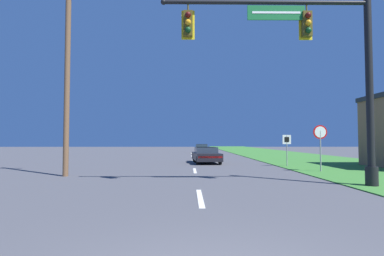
# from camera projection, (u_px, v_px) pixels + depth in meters

# --- Properties ---
(grass_verge_right) EXTENTS (10.00, 110.00, 0.04)m
(grass_verge_right) POSITION_uv_depth(u_px,v_px,m) (287.00, 156.00, 32.93)
(grass_verge_right) COLOR #38752D
(grass_verge_right) RESTS_ON ground
(road_center_line) EXTENTS (0.16, 34.80, 0.01)m
(road_center_line) POSITION_uv_depth(u_px,v_px,m) (193.00, 161.00, 24.83)
(road_center_line) COLOR silver
(road_center_line) RESTS_ON ground
(signal_mast) EXTENTS (8.01, 0.47, 7.73)m
(signal_mast) POSITION_uv_depth(u_px,v_px,m) (319.00, 61.00, 11.16)
(signal_mast) COLOR black
(signal_mast) RESTS_ON grass_verge_right
(car_ahead) EXTENTS (2.14, 4.55, 1.19)m
(car_ahead) POSITION_uv_depth(u_px,v_px,m) (206.00, 155.00, 22.79)
(car_ahead) COLOR black
(car_ahead) RESTS_ON ground
(far_car) EXTENTS (1.82, 4.62, 1.19)m
(far_car) POSITION_uv_depth(u_px,v_px,m) (202.00, 148.00, 42.38)
(far_car) COLOR black
(far_car) RESTS_ON ground
(stop_sign) EXTENTS (0.76, 0.07, 2.50)m
(stop_sign) POSITION_uv_depth(u_px,v_px,m) (320.00, 138.00, 16.24)
(stop_sign) COLOR gray
(stop_sign) RESTS_ON grass_verge_right
(route_sign_post) EXTENTS (0.55, 0.06, 2.03)m
(route_sign_post) POSITION_uv_depth(u_px,v_px,m) (287.00, 143.00, 19.67)
(route_sign_post) COLOR gray
(route_sign_post) RESTS_ON grass_verge_right
(utility_pole_near) EXTENTS (1.80, 0.26, 9.62)m
(utility_pole_near) POSITION_uv_depth(u_px,v_px,m) (67.00, 73.00, 14.43)
(utility_pole_near) COLOR brown
(utility_pole_near) RESTS_ON ground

